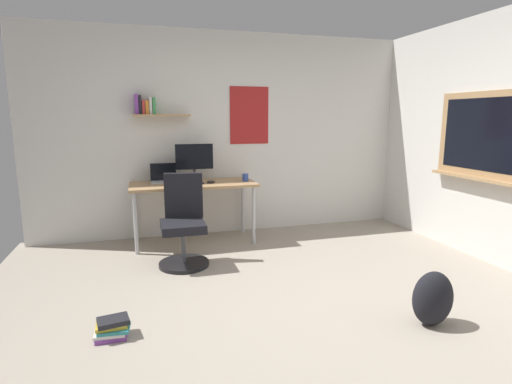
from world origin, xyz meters
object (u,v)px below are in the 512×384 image
object	(u,v)px
office_chair	(183,226)
coffee_mug	(245,177)
monitor_primary	(194,160)
book_stack_on_floor	(112,328)
backpack	(433,298)
desk	(193,189)
computer_mouse	(211,182)
keyboard	(188,183)
laptop	(164,178)

from	to	relation	value
office_chair	coffee_mug	xyz separation A→B (m)	(0.85, 0.69, 0.38)
monitor_primary	book_stack_on_floor	xyz separation A→B (m)	(-0.89, -2.15, -0.95)
office_chair	backpack	world-z (taller)	office_chair
desk	computer_mouse	bearing A→B (deg)	-21.78
keyboard	backpack	xyz separation A→B (m)	(1.50, -2.44, -0.55)
desk	book_stack_on_floor	distance (m)	2.30
desk	monitor_primary	xyz separation A→B (m)	(0.04, 0.11, 0.34)
backpack	laptop	bearing A→B (deg)	123.40
coffee_mug	backpack	bearing A→B (deg)	-72.58
office_chair	keyboard	world-z (taller)	office_chair
desk	computer_mouse	world-z (taller)	computer_mouse
monitor_primary	keyboard	world-z (taller)	monitor_primary
coffee_mug	keyboard	bearing A→B (deg)	-176.04
desk	office_chair	size ratio (longest dim) A/B	1.57
laptop	book_stack_on_floor	xyz separation A→B (m)	(-0.52, -2.20, -0.73)
desk	laptop	bearing A→B (deg)	155.34
coffee_mug	desk	bearing A→B (deg)	177.17
laptop	computer_mouse	bearing A→B (deg)	-23.58
laptop	backpack	xyz separation A→B (m)	(1.77, -2.68, -0.59)
laptop	monitor_primary	world-z (taller)	monitor_primary
monitor_primary	computer_mouse	distance (m)	0.36
laptop	desk	bearing A→B (deg)	-24.66
coffee_mug	book_stack_on_floor	bearing A→B (deg)	-126.67
monitor_primary	coffee_mug	size ratio (longest dim) A/B	5.04
monitor_primary	computer_mouse	world-z (taller)	monitor_primary
computer_mouse	laptop	bearing A→B (deg)	156.42
desk	book_stack_on_floor	xyz separation A→B (m)	(-0.85, -2.05, -0.60)
book_stack_on_floor	desk	bearing A→B (deg)	67.38
office_chair	monitor_primary	bearing A→B (deg)	73.76
desk	monitor_primary	distance (m)	0.36
computer_mouse	backpack	world-z (taller)	computer_mouse
computer_mouse	office_chair	bearing A→B (deg)	-122.63
office_chair	coffee_mug	distance (m)	1.16
monitor_primary	book_stack_on_floor	bearing A→B (deg)	-112.47
laptop	backpack	world-z (taller)	laptop
keyboard	coffee_mug	size ratio (longest dim) A/B	4.02
keyboard	backpack	size ratio (longest dim) A/B	0.89
desk	backpack	bearing A→B (deg)	-60.47
laptop	book_stack_on_floor	distance (m)	2.38
desk	office_chair	bearing A→B (deg)	-105.77
backpack	desk	bearing A→B (deg)	119.53
coffee_mug	book_stack_on_floor	xyz separation A→B (m)	(-1.50, -2.02, -0.72)
desk	office_chair	xyz separation A→B (m)	(-0.20, -0.72, -0.26)
backpack	book_stack_on_floor	size ratio (longest dim) A/B	1.68
laptop	book_stack_on_floor	world-z (taller)	laptop
monitor_primary	book_stack_on_floor	distance (m)	2.52
office_chair	computer_mouse	xyz separation A→B (m)	(0.41, 0.64, 0.35)
coffee_mug	monitor_primary	bearing A→B (deg)	167.24
office_chair	desk	bearing A→B (deg)	74.23
office_chair	coffee_mug	world-z (taller)	office_chair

